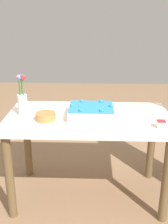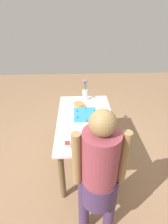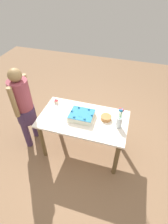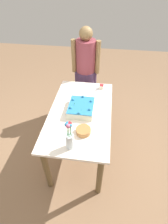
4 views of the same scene
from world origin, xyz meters
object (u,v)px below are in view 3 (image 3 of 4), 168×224
(sheet_cake, at_px, (82,116))
(person_standing, at_px, (23,105))
(fruit_bowl, at_px, (106,118))
(serving_plate_with_slice, at_px, (56,103))
(flower_vase, at_px, (120,120))
(cake_knife, at_px, (48,120))

(sheet_cake, height_order, person_standing, person_standing)
(sheet_cake, bearing_deg, fruit_bowl, 12.21)
(fruit_bowl, bearing_deg, sheet_cake, -167.79)
(sheet_cake, relative_size, serving_plate_with_slice, 1.85)
(flower_vase, height_order, fruit_bowl, flower_vase)
(sheet_cake, relative_size, cake_knife, 1.71)
(flower_vase, distance_m, person_standing, 1.53)
(serving_plate_with_slice, bearing_deg, cake_knife, -84.62)
(sheet_cake, distance_m, serving_plate_with_slice, 0.56)
(cake_knife, relative_size, flower_vase, 0.62)
(cake_knife, xyz_separation_m, person_standing, (-0.48, 0.12, 0.09))
(person_standing, bearing_deg, fruit_bowl, 6.34)
(cake_knife, height_order, fruit_bowl, fruit_bowl)
(sheet_cake, relative_size, person_standing, 0.24)
(serving_plate_with_slice, height_order, person_standing, person_standing)
(sheet_cake, xyz_separation_m, person_standing, (-0.96, -0.07, 0.04))
(sheet_cake, xyz_separation_m, serving_plate_with_slice, (-0.52, 0.22, -0.03))
(person_standing, bearing_deg, flower_vase, 1.56)
(cake_knife, bearing_deg, serving_plate_with_slice, -56.28)
(serving_plate_with_slice, bearing_deg, person_standing, -146.78)
(cake_knife, bearing_deg, flower_vase, -142.64)
(fruit_bowl, relative_size, person_standing, 0.11)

